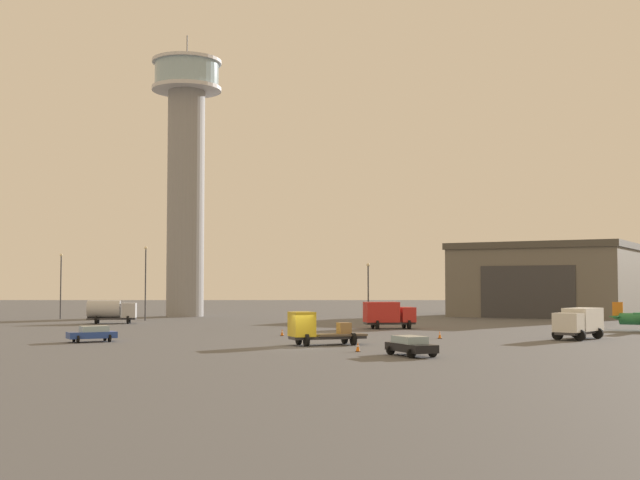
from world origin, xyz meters
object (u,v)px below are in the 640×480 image
object	(u,v)px
truck_fuel_tanker_silver	(111,310)
traffic_cone_near_right	(440,335)
control_tower	(186,164)
truck_box_white	(579,322)
truck_flatbed_yellow	(315,329)
truck_box_red	(388,314)
light_post_north	(368,287)
light_post_centre	(146,277)
traffic_cone_mid_apron	(282,332)
car_black	(411,345)
traffic_cone_near_left	(358,347)
light_post_east	(61,280)
car_blue	(92,333)

from	to	relation	value
truck_fuel_tanker_silver	traffic_cone_near_right	size ratio (longest dim) A/B	8.82
control_tower	truck_box_white	bearing A→B (deg)	-50.22
control_tower	truck_flatbed_yellow	size ratio (longest dim) A/B	6.71
truck_flatbed_yellow	truck_box_red	xyz separation A→B (m)	(7.83, 25.46, 0.34)
truck_flatbed_yellow	light_post_north	world-z (taller)	light_post_north
light_post_centre	traffic_cone_mid_apron	world-z (taller)	light_post_centre
truck_box_red	traffic_cone_near_right	distance (m)	17.40
car_black	light_post_north	bearing A→B (deg)	156.99
light_post_centre	traffic_cone_near_left	xyz separation A→B (m)	(27.00, -52.81, -5.59)
traffic_cone_near_right	truck_box_red	bearing A→B (deg)	101.47
truck_fuel_tanker_silver	light_post_east	xyz separation A→B (m)	(-10.90, 14.10, 3.90)
car_black	light_post_north	xyz separation A→B (m)	(-0.33, 49.68, 3.91)
car_black	car_blue	xyz separation A→B (m)	(-25.95, 14.07, -0.00)
truck_fuel_tanker_silver	light_post_centre	bearing A→B (deg)	65.65
control_tower	car_black	world-z (taller)	control_tower
truck_fuel_tanker_silver	traffic_cone_mid_apron	world-z (taller)	truck_fuel_tanker_silver
truck_fuel_tanker_silver	truck_box_red	size ratio (longest dim) A/B	1.06
truck_flatbed_yellow	traffic_cone_near_right	size ratio (longest dim) A/B	9.27
truck_box_red	car_blue	distance (m)	34.59
control_tower	car_blue	world-z (taller)	control_tower
truck_box_red	traffic_cone_near_left	size ratio (longest dim) A/B	8.01
truck_fuel_tanker_silver	truck_box_red	xyz separation A→B (m)	(34.15, -12.40, -0.00)
car_blue	traffic_cone_near_left	world-z (taller)	car_blue
truck_flatbed_yellow	light_post_east	bearing A→B (deg)	-74.06
truck_fuel_tanker_silver	light_post_east	bearing A→B (deg)	120.02
light_post_north	traffic_cone_near_left	bearing A→B (deg)	-93.95
truck_box_white	light_post_north	world-z (taller)	light_post_north
truck_fuel_tanker_silver	truck_box_white	bearing A→B (deg)	-38.74
truck_fuel_tanker_silver	traffic_cone_near_left	size ratio (longest dim) A/B	8.52
control_tower	traffic_cone_mid_apron	bearing A→B (deg)	-70.20
control_tower	truck_fuel_tanker_silver	bearing A→B (deg)	-103.09
light_post_east	light_post_north	distance (m)	45.35
truck_flatbed_yellow	car_blue	bearing A→B (deg)	-31.25
truck_fuel_tanker_silver	car_black	bearing A→B (deg)	-63.15
light_post_north	traffic_cone_near_left	xyz separation A→B (m)	(-3.18, -46.06, -4.29)
light_post_east	light_post_north	size ratio (longest dim) A/B	1.22
light_post_east	traffic_cone_mid_apron	size ratio (longest dim) A/B	14.26
traffic_cone_mid_apron	car_blue	bearing A→B (deg)	-151.56
truck_box_red	light_post_north	bearing A→B (deg)	86.35
truck_box_white	truck_fuel_tanker_silver	xyz separation A→B (m)	(-50.08, 30.16, 0.07)
traffic_cone_near_right	traffic_cone_mid_apron	distance (m)	15.17
truck_box_red	car_blue	xyz separation A→B (m)	(-27.07, -21.52, -0.91)
truck_box_white	traffic_cone_near_right	size ratio (longest dim) A/B	8.89
truck_flatbed_yellow	car_blue	distance (m)	19.65
car_black	light_post_east	bearing A→B (deg)	-168.11
light_post_centre	traffic_cone_mid_apron	bearing A→B (deg)	-58.75
light_post_north	traffic_cone_near_right	size ratio (longest dim) A/B	10.85
car_black	control_tower	bearing A→B (deg)	177.72
car_black	traffic_cone_mid_apron	xyz separation A→B (m)	(-10.03, 22.69, -0.42)
car_blue	traffic_cone_near_right	size ratio (longest dim) A/B	6.21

